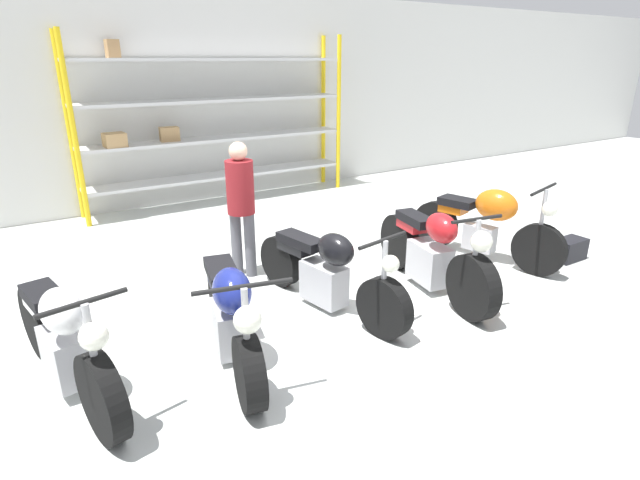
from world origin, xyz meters
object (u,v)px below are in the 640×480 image
shelving_rack (213,120)px  toolbox (569,249)px  motorcycle_orange (486,222)px  person_browsing (241,200)px  motorcycle_red (433,254)px  motorcycle_black (326,272)px  motorcycle_white (64,342)px  motorcycle_blue (231,313)px

shelving_rack → toolbox: size_ratio=10.86×
motorcycle_orange → person_browsing: (-2.81, 1.22, 0.42)m
motorcycle_red → toolbox: 2.20m
motorcycle_black → motorcycle_red: bearing=67.3°
motorcycle_orange → motorcycle_black: bearing=-104.2°
motorcycle_black → motorcycle_orange: 2.44m
shelving_rack → motorcycle_orange: bearing=-67.3°
motorcycle_white → motorcycle_black: 2.46m
motorcycle_blue → person_browsing: size_ratio=1.25×
motorcycle_white → person_browsing: bearing=112.1°
shelving_rack → motorcycle_white: (-3.02, -4.65, -1.03)m
motorcycle_white → motorcycle_red: (3.69, -0.15, -0.01)m
motorcycle_white → toolbox: 5.88m
motorcycle_white → motorcycle_red: bearing=76.5°
motorcycle_black → toolbox: motorcycle_black is taller
motorcycle_blue → motorcycle_red: size_ratio=0.96×
motorcycle_red → motorcycle_orange: size_ratio=1.04×
shelving_rack → motorcycle_blue: size_ratio=2.39×
motorcycle_white → toolbox: bearing=74.4°
shelving_rack → motorcycle_red: 4.95m
person_browsing → shelving_rack: bearing=-145.0°
motorcycle_blue → person_browsing: person_browsing is taller
motorcycle_red → person_browsing: (-1.61, 1.52, 0.51)m
shelving_rack → motorcycle_black: (-0.56, -4.52, -1.07)m
motorcycle_white → motorcycle_red: size_ratio=0.99×
motorcycle_white → motorcycle_orange: (4.90, 0.15, 0.08)m
motorcycle_white → motorcycle_orange: size_ratio=1.03×
person_browsing → toolbox: person_browsing is taller
motorcycle_blue → motorcycle_orange: (3.63, 0.36, 0.10)m
motorcycle_white → motorcycle_blue: motorcycle_white is taller
motorcycle_black → toolbox: size_ratio=4.84×
motorcycle_white → motorcycle_orange: bearing=80.4°
shelving_rack → motorcycle_red: shelving_rack is taller
motorcycle_blue → motorcycle_orange: motorcycle_orange is taller
shelving_rack → motorcycle_black: 4.68m
person_browsing → motorcycle_blue: bearing=23.9°
motorcycle_blue → motorcycle_black: size_ratio=0.94×
motorcycle_white → motorcycle_blue: bearing=69.1°
motorcycle_orange → toolbox: size_ratio=4.57×
person_browsing → toolbox: 4.26m
motorcycle_red → motorcycle_black: bearing=-92.3°
motorcycle_black → motorcycle_red: 1.26m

